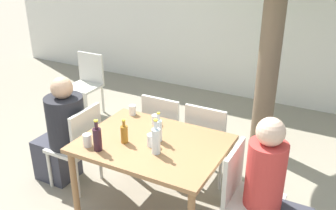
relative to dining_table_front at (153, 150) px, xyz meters
The scene contains 18 objects.
ground_plane 0.68m from the dining_table_front, ahead, with size 30.00×30.00×0.00m, color gray.
cafe_building_wall 3.33m from the dining_table_front, 90.00° to the left, with size 10.00×0.08×2.80m.
dining_table_front is the anchor object (origin of this frame).
patio_chair_0 0.90m from the dining_table_front, behind, with size 0.44×0.44×0.92m.
patio_chair_1 0.90m from the dining_table_front, ahead, with size 0.44×0.44×0.92m.
patio_chair_2 0.79m from the dining_table_front, 109.83° to the left, with size 0.44×0.44×0.92m.
patio_chair_3 0.79m from the dining_table_front, 70.17° to the left, with size 0.44×0.44×0.92m.
patio_chair_4 2.52m from the dining_table_front, 143.20° to the left, with size 0.44×0.44×0.92m.
person_seated_0 1.12m from the dining_table_front, behind, with size 0.60×0.39×1.22m.
person_seated_1 1.13m from the dining_table_front, ahead, with size 0.55×0.31×1.24m.
water_bottle_0 0.28m from the dining_table_front, 50.33° to the right, with size 0.08×0.08×0.32m.
wine_bottle_1 0.53m from the dining_table_front, 135.57° to the right, with size 0.07×0.07×0.29m.
amber_bottle_2 0.31m from the dining_table_front, 151.04° to the right, with size 0.07×0.07×0.23m.
water_bottle_3 0.20m from the dining_table_front, 52.54° to the left, with size 0.06×0.06×0.28m.
drinking_glass_0 0.64m from the dining_table_front, 139.57° to the left, with size 0.07×0.07×0.10m.
drinking_glass_1 0.59m from the dining_table_front, 145.09° to the right, with size 0.08×0.08×0.12m.
drinking_glass_2 0.15m from the dining_table_front, 65.01° to the right, with size 0.08×0.08×0.11m.
drinking_glass_3 0.39m from the dining_table_front, 115.63° to the left, with size 0.07×0.07×0.10m.
Camera 1 is at (1.52, -2.55, 2.46)m, focal length 40.00 mm.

